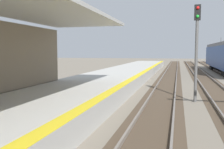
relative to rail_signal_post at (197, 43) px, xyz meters
The scene contains 3 objects.
station_platform 7.57m from the rail_signal_post, 151.26° to the right, with size 5.00×80.00×0.91m.
track_pair_nearest_platform 3.67m from the rail_signal_post, 161.21° to the left, with size 2.34×120.00×0.16m.
rail_signal_post is the anchor object (origin of this frame).
Camera 1 is at (2.76, 4.95, 2.74)m, focal length 41.14 mm.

